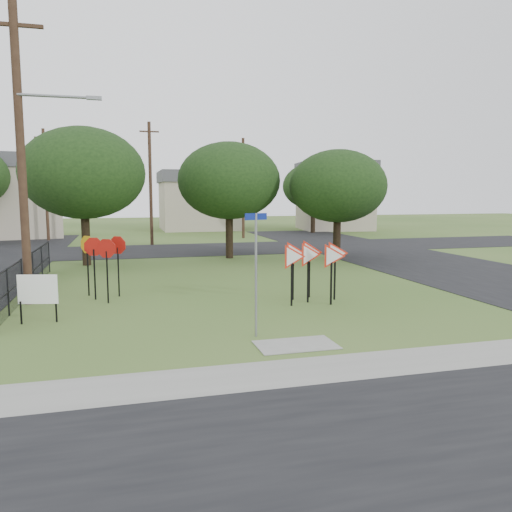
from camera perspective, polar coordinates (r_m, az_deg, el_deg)
The scene contains 23 objects.
ground at distance 14.92m, azimuth 1.49°, elevation -7.54°, with size 140.00×140.00×0.00m, color #3C5C22.
street_near at distance 7.38m, azimuth 23.84°, elevation -24.12°, with size 60.00×8.00×0.02m, color black.
sidewalk at distance 11.13m, azimuth 7.80°, elevation -12.69°, with size 30.00×1.60×0.02m, color gray.
planting_strip at distance 10.11m, azimuth 10.53°, elevation -14.84°, with size 30.00×0.80×0.02m, color #3C5C22.
street_right at distance 29.02m, azimuth 18.85°, elevation -0.75°, with size 8.00×50.00×0.02m, color black.
street_far at distance 34.29m, azimuth -8.06°, elevation 0.71°, with size 60.00×8.00×0.02m, color black.
curb_pad at distance 12.72m, azimuth 4.61°, elevation -10.10°, with size 2.00×1.20×0.02m, color gray.
street_name_sign at distance 13.05m, azimuth -0.01°, elevation -1.30°, with size 0.65×0.24×3.28m.
stop_sign_cluster at distance 18.74m, azimuth -17.27°, elevation 0.41°, with size 1.65×1.96×2.26m.
yield_sign_cluster at distance 17.52m, azimuth 6.38°, elevation -0.09°, with size 2.76×1.79×2.15m.
info_board at distance 15.91m, azimuth -23.68°, elevation -3.68°, with size 1.13×0.29×1.44m.
utility_pole_main at distance 18.65m, azimuth -25.10°, elevation 10.87°, with size 3.55×0.33×10.00m.
far_pole_a at distance 37.91m, azimuth -11.97°, elevation 8.18°, with size 1.40×0.24×9.00m.
far_pole_b at distance 43.05m, azimuth -1.47°, elevation 7.84°, with size 1.40×0.24×8.50m.
far_pole_c at distance 44.24m, azimuth -22.90°, elevation 7.60°, with size 1.40×0.24×9.00m.
fence_run at distance 20.60m, azimuth -24.62°, elevation -1.89°, with size 0.05×11.55×1.50m.
house_left at distance 48.85m, azimuth -26.89°, elevation 6.17°, with size 10.58×8.88×7.20m.
house_mid at distance 54.45m, azimuth -6.52°, elevation 6.37°, with size 8.40×8.40×6.20m.
house_right at distance 54.52m, azimuth 8.94°, elevation 6.86°, with size 8.30×8.30×7.20m.
tree_near_left at distance 27.92m, azimuth -19.15°, elevation 8.92°, with size 6.40×6.40×7.27m.
tree_near_mid at distance 29.49m, azimuth -3.11°, elevation 8.57°, with size 6.00×6.00×6.80m.
tree_near_right at distance 29.45m, azimuth 9.34°, elevation 7.87°, with size 5.60×5.60×6.33m.
tree_far_right at distance 49.29m, azimuth 6.58°, elevation 7.92°, with size 6.00×6.00×6.80m.
Camera 1 is at (-4.12, -13.84, 3.76)m, focal length 35.00 mm.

